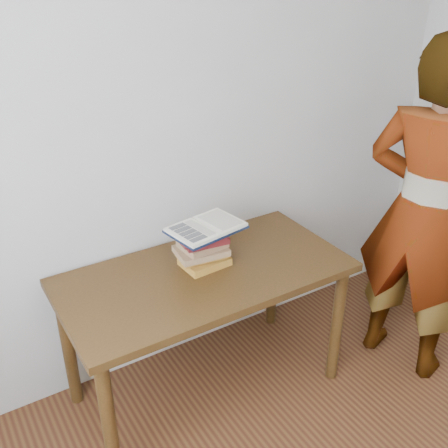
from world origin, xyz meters
TOP-DOWN VIEW (x-y plane):
  - desk at (0.03, 1.38)m, footprint 1.33×0.67m
  - book_stack at (0.05, 1.44)m, footprint 0.25×0.19m
  - open_book at (0.07, 1.42)m, footprint 0.36×0.28m
  - reader at (1.07, 1.04)m, footprint 0.59×0.73m

SIDE VIEW (x-z plane):
  - desk at x=0.03m, z-range 0.26..0.97m
  - book_stack at x=0.05m, z-range 0.71..0.90m
  - reader at x=1.07m, z-range 0.00..1.75m
  - open_book at x=0.07m, z-range 0.90..0.93m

